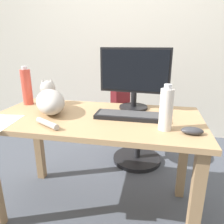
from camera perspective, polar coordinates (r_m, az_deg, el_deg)
ground_plane at (r=1.72m, az=-3.79°, el=-24.25°), size 8.00×8.00×0.00m
back_wall at (r=2.79m, az=4.59°, el=20.77°), size 6.00×0.04×2.60m
desk at (r=1.39m, az=-4.29°, el=-5.47°), size 1.32×0.67×0.72m
office_chair at (r=2.13m, az=5.72°, el=-3.52°), size 0.50×0.48×0.90m
monitor at (r=1.47m, az=6.01°, el=9.51°), size 0.48×0.20×0.42m
keyboard at (r=1.32m, az=5.11°, el=-0.97°), size 0.44×0.15×0.03m
cat at (r=1.48m, az=-16.30°, el=3.15°), size 0.36×0.54×0.20m
computer_mouse at (r=1.15m, az=20.71°, el=-4.72°), size 0.11×0.06×0.04m
water_bottle at (r=1.71m, az=-21.89°, el=6.32°), size 0.07×0.07×0.28m
spray_bottle at (r=1.14m, az=14.32°, el=0.78°), size 0.07×0.07×0.24m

